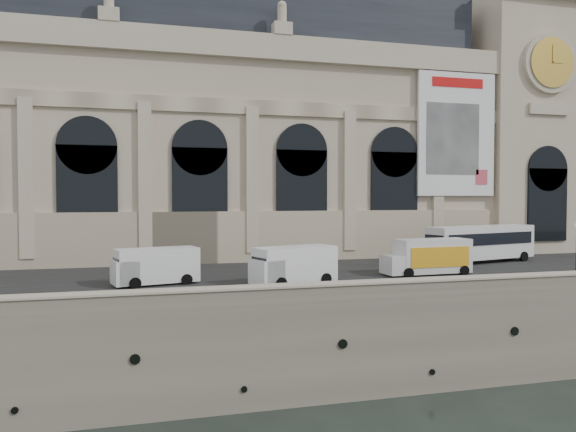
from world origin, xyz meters
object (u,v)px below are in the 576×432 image
Objects in this scene: bus_right at (481,242)px; van_c at (152,266)px; box_truck at (428,257)px; van_b at (291,266)px.

bus_right is 1.95× the size of van_c.
box_truck is at bearing -146.59° from bus_right.
bus_right reaches higher than box_truck.
van_c is at bearing 164.85° from van_b.
van_c is (-9.66, 2.62, -0.05)m from van_b.
box_truck is at bearing -1.19° from van_c.
bus_right is 1.86× the size of van_b.
van_c is at bearing 178.81° from box_truck.
van_b is 1.05× the size of van_c.
van_b is (-21.30, -8.12, -0.59)m from bus_right.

